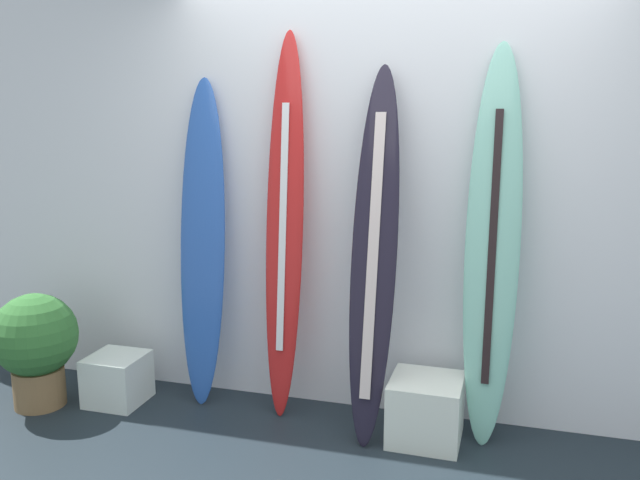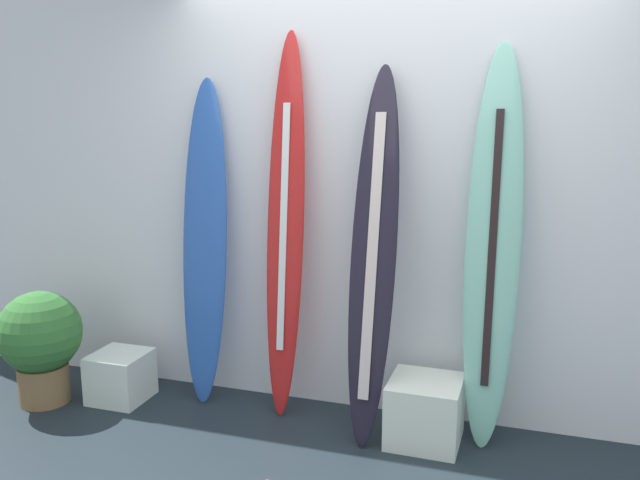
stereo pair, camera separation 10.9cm
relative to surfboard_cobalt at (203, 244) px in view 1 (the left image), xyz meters
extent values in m
cube|color=white|center=(1.10, 0.25, 0.41)|extent=(7.20, 0.20, 2.80)
ellipsoid|color=#2A57AF|center=(0.00, 0.00, 0.00)|extent=(0.30, 0.29, 1.99)
ellipsoid|color=red|center=(0.53, -0.01, 0.13)|extent=(0.23, 0.30, 2.24)
cube|color=white|center=(0.53, -0.04, 0.13)|extent=(0.05, 0.16, 1.42)
cone|color=black|center=(0.53, -0.06, -0.79)|extent=(0.07, 0.08, 0.11)
ellipsoid|color=black|center=(1.08, -0.13, 0.03)|extent=(0.25, 0.50, 2.05)
cube|color=beige|center=(1.08, -0.17, 0.04)|extent=(0.06, 0.33, 1.51)
cone|color=black|center=(1.08, -0.27, -0.81)|extent=(0.07, 0.09, 0.11)
ellipsoid|color=#85CDB9|center=(1.70, -0.02, 0.08)|extent=(0.29, 0.32, 2.15)
cube|color=black|center=(1.70, -0.05, 0.08)|extent=(0.04, 0.18, 1.44)
cube|color=silver|center=(-0.51, -0.21, -0.84)|extent=(0.33, 0.33, 0.30)
cube|color=white|center=(1.39, -0.15, -0.82)|extent=(0.39, 0.39, 0.35)
cylinder|color=olive|center=(-0.95, -0.38, -0.87)|extent=(0.31, 0.31, 0.24)
sphere|color=#336F31|center=(-0.95, -0.38, -0.54)|extent=(0.51, 0.51, 0.51)
camera|label=1|loc=(1.76, -3.54, 0.80)|focal=36.85mm
camera|label=2|loc=(1.87, -3.51, 0.80)|focal=36.85mm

